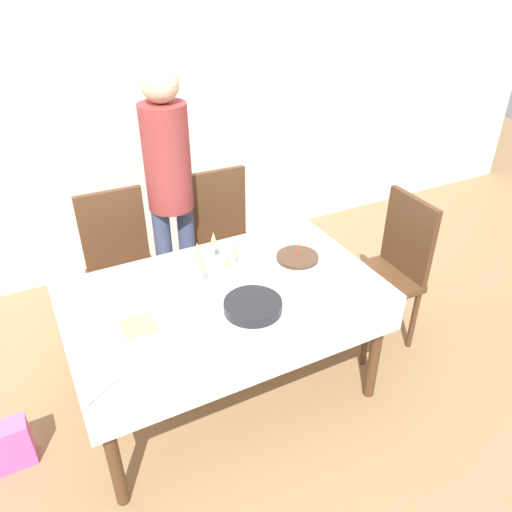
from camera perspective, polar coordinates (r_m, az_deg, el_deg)
ground_plane at (r=3.01m, az=-3.26°, el=-15.09°), size 12.00×12.00×0.00m
wall_back at (r=3.71m, az=-14.93°, el=17.71°), size 8.00×0.05×2.70m
dining_table at (r=2.59m, az=-3.67°, el=-5.70°), size 1.57×0.94×0.72m
dining_chair_far_left at (r=3.18m, az=-15.14°, el=-0.73°), size 0.43×0.43×0.97m
dining_chair_far_right at (r=3.35m, az=-3.66°, el=2.18°), size 0.43×0.43×0.97m
dining_chair_right_end at (r=3.15m, az=15.06°, el=-1.09°), size 0.43×0.43×0.97m
birthday_cake at (r=2.59m, az=4.70°, el=-1.20°), size 0.22×0.22×0.20m
champagne_tray at (r=2.61m, az=-4.65°, el=-0.77°), size 0.37×0.37×0.18m
plate_stack_main at (r=2.38m, az=-0.35°, el=-5.73°), size 0.28×0.28×0.05m
plate_stack_dessert at (r=2.58m, az=-1.89°, el=-2.39°), size 0.21×0.21×0.04m
cake_knife at (r=2.55m, az=8.31°, el=-3.85°), size 0.30×0.03×0.00m
fork_pile at (r=2.26m, az=-11.72°, el=-9.37°), size 0.18×0.08×0.02m
napkin_pile at (r=2.35m, az=-13.26°, el=-7.83°), size 0.15×0.15×0.01m
person_standing at (r=3.09m, az=-9.93°, el=8.88°), size 0.28×0.28×1.67m
gift_bag at (r=2.86m, az=-26.28°, el=-18.83°), size 0.20×0.12×0.26m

